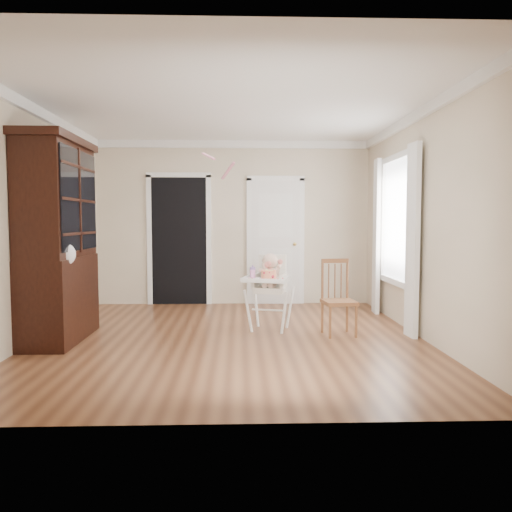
{
  "coord_description": "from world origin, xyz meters",
  "views": [
    {
      "loc": [
        0.1,
        -5.81,
        1.38
      ],
      "look_at": [
        0.3,
        0.34,
        0.95
      ],
      "focal_mm": 35.0,
      "sensor_mm": 36.0,
      "label": 1
    }
  ],
  "objects_px": {
    "sippy_cup": "(253,272)",
    "high_chair": "(270,283)",
    "cake": "(269,275)",
    "china_cabinet": "(58,240)",
    "dining_chair": "(338,300)"
  },
  "relations": [
    {
      "from": "high_chair",
      "to": "sippy_cup",
      "type": "bearing_deg",
      "value": -143.86
    },
    {
      "from": "high_chair",
      "to": "china_cabinet",
      "type": "xyz_separation_m",
      "value": [
        -2.46,
        -0.45,
        0.57
      ]
    },
    {
      "from": "cake",
      "to": "high_chair",
      "type": "bearing_deg",
      "value": 83.72
    },
    {
      "from": "high_chair",
      "to": "china_cabinet",
      "type": "bearing_deg",
      "value": -153.7
    },
    {
      "from": "high_chair",
      "to": "cake",
      "type": "xyz_separation_m",
      "value": [
        -0.02,
        -0.22,
        0.13
      ]
    },
    {
      "from": "cake",
      "to": "china_cabinet",
      "type": "relative_size",
      "value": 0.1
    },
    {
      "from": "cake",
      "to": "sippy_cup",
      "type": "height_order",
      "value": "sippy_cup"
    },
    {
      "from": "high_chair",
      "to": "dining_chair",
      "type": "relative_size",
      "value": 1.06
    },
    {
      "from": "china_cabinet",
      "to": "dining_chair",
      "type": "height_order",
      "value": "china_cabinet"
    },
    {
      "from": "sippy_cup",
      "to": "china_cabinet",
      "type": "height_order",
      "value": "china_cabinet"
    },
    {
      "from": "sippy_cup",
      "to": "high_chair",
      "type": "bearing_deg",
      "value": 20.28
    },
    {
      "from": "cake",
      "to": "dining_chair",
      "type": "relative_size",
      "value": 0.26
    },
    {
      "from": "china_cabinet",
      "to": "sippy_cup",
      "type": "bearing_deg",
      "value": 9.45
    },
    {
      "from": "cake",
      "to": "china_cabinet",
      "type": "distance_m",
      "value": 2.49
    },
    {
      "from": "sippy_cup",
      "to": "dining_chair",
      "type": "bearing_deg",
      "value": -10.66
    }
  ]
}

